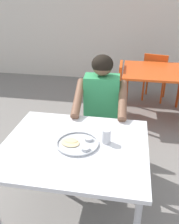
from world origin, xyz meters
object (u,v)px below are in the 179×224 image
at_px(chair_foreground, 102,120).
at_px(chair_red_left, 113,85).
at_px(table_foreground, 75,153).
at_px(diner_foreground, 101,108).
at_px(table_background_red, 157,75).
at_px(chair_red_far, 155,73).
at_px(thali_tray, 78,143).
at_px(drinking_cup, 106,136).

xyz_separation_m(chair_foreground, chair_red_left, (0.02, 1.10, -0.00)).
relative_size(table_foreground, diner_foreground, 0.87).
height_order(table_background_red, chair_red_far, chair_red_far).
relative_size(thali_tray, chair_red_far, 0.38).
distance_m(drinking_cup, diner_foreground, 0.63).
relative_size(table_foreground, chair_red_far, 1.29).
distance_m(drinking_cup, chair_red_left, 1.96).
height_order(table_foreground, table_background_red, table_foreground).
bearing_deg(chair_red_left, diner_foreground, -90.28).
xyz_separation_m(table_foreground, chair_red_far, (0.77, 2.65, -0.18)).
bearing_deg(chair_foreground, table_background_red, 60.53).
distance_m(chair_foreground, table_background_red, 1.31).
distance_m(thali_tray, diner_foreground, 0.69).
bearing_deg(table_background_red, drinking_cup, -104.54).
relative_size(chair_foreground, table_background_red, 0.85).
distance_m(chair_foreground, diner_foreground, 0.33).
relative_size(chair_foreground, diner_foreground, 0.66).
height_order(diner_foreground, chair_red_far, diner_foreground).
distance_m(thali_tray, chair_foreground, 0.94).
height_order(table_foreground, chair_red_far, chair_red_far).
bearing_deg(drinking_cup, table_background_red, 75.46).
distance_m(diner_foreground, chair_red_left, 1.34).
xyz_separation_m(chair_foreground, table_background_red, (0.64, 1.13, 0.17)).
relative_size(chair_foreground, chair_red_far, 0.97).
bearing_deg(chair_red_left, thali_tray, -92.50).
height_order(thali_tray, drinking_cup, drinking_cup).
bearing_deg(table_background_red, diner_foreground, -115.10).
bearing_deg(table_foreground, diner_foreground, 81.40).
height_order(chair_red_left, chair_red_far, chair_red_far).
distance_m(table_foreground, chair_red_far, 2.76).
relative_size(table_background_red, chair_red_left, 1.18).
distance_m(table_foreground, chair_red_left, 2.02).
relative_size(diner_foreground, chair_red_left, 1.52).
xyz_separation_m(chair_red_left, chair_red_far, (0.66, 0.64, 0.01)).
bearing_deg(chair_red_far, chair_red_left, -135.84).
height_order(table_foreground, drinking_cup, drinking_cup).
distance_m(table_foreground, diner_foreground, 0.70).
height_order(drinking_cup, chair_red_far, drinking_cup).
bearing_deg(thali_tray, chair_red_left, 87.50).
bearing_deg(chair_red_left, chair_red_far, 44.16).
height_order(thali_tray, chair_red_left, chair_red_left).
bearing_deg(diner_foreground, chair_foreground, 92.29).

